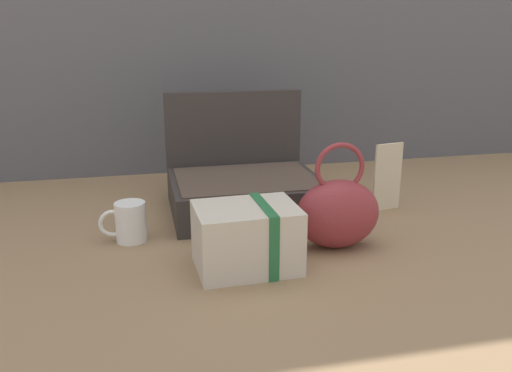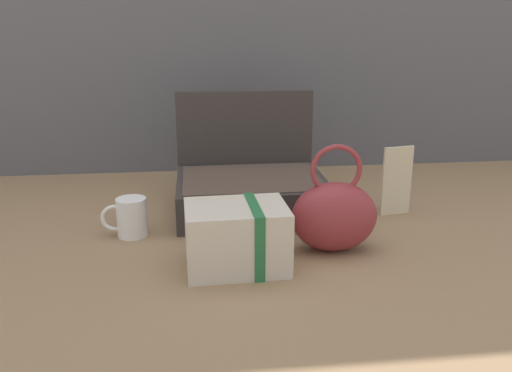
{
  "view_description": "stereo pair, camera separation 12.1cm",
  "coord_description": "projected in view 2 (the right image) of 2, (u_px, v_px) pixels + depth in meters",
  "views": [
    {
      "loc": [
        -0.25,
        -1.15,
        0.46
      ],
      "look_at": [
        0.0,
        -0.02,
        0.11
      ],
      "focal_mm": 37.04,
      "sensor_mm": 36.0,
      "label": 1
    },
    {
      "loc": [
        -0.13,
        -1.17,
        0.46
      ],
      "look_at": [
        0.0,
        -0.02,
        0.11
      ],
      "focal_mm": 37.04,
      "sensor_mm": 36.0,
      "label": 2
    }
  ],
  "objects": [
    {
      "name": "teal_pouch_handbag",
      "position": [
        334.0,
        215.0,
        1.12
      ],
      "size": [
        0.19,
        0.11,
        0.23
      ],
      "color": "maroon",
      "rests_on": "ground_plane"
    },
    {
      "name": "info_card_left",
      "position": [
        397.0,
        181.0,
        1.33
      ],
      "size": [
        0.08,
        0.02,
        0.18
      ],
      "primitive_type": "cube",
      "rotation": [
        0.0,
        0.0,
        0.19
      ],
      "color": "beige",
      "rests_on": "ground_plane"
    },
    {
      "name": "cream_toiletry_bag",
      "position": [
        238.0,
        237.0,
        1.04
      ],
      "size": [
        0.2,
        0.16,
        0.13
      ],
      "color": "beige",
      "rests_on": "ground_plane"
    },
    {
      "name": "open_suitcase",
      "position": [
        250.0,
        184.0,
        1.38
      ],
      "size": [
        0.38,
        0.32,
        0.29
      ],
      "color": "#332D2B",
      "rests_on": "ground_plane"
    },
    {
      "name": "ground_plane",
      "position": [
        253.0,
        229.0,
        1.26
      ],
      "size": [
        6.0,
        6.0,
        0.0
      ],
      "primitive_type": "plane",
      "color": "#8C6D4C"
    },
    {
      "name": "coffee_mug",
      "position": [
        131.0,
        217.0,
        1.2
      ],
      "size": [
        0.1,
        0.07,
        0.09
      ],
      "color": "white",
      "rests_on": "ground_plane"
    }
  ]
}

